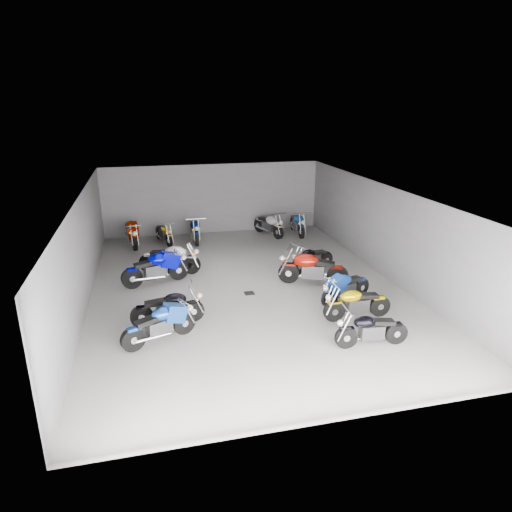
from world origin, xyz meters
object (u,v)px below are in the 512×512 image
at_px(drain_grate, 249,293).
at_px(motorcycle_right_d, 312,269).
at_px(motorcycle_right_b, 357,303).
at_px(motorcycle_back_a, 132,233).
at_px(motorcycle_right_e, 312,259).
at_px(motorcycle_back_b, 164,233).
at_px(motorcycle_back_c, 195,230).
at_px(motorcycle_right_c, 345,287).
at_px(motorcycle_back_f, 298,223).
at_px(motorcycle_right_a, 371,329).
at_px(motorcycle_left_f, 170,259).
at_px(motorcycle_left_e, 156,268).
at_px(motorcycle_left_b, 160,324).
at_px(motorcycle_left_c, 168,308).
at_px(motorcycle_back_e, 269,225).

relative_size(drain_grate, motorcycle_right_d, 0.14).
relative_size(motorcycle_right_b, motorcycle_back_a, 0.86).
height_order(motorcycle_right_e, motorcycle_back_b, motorcycle_right_e).
distance_m(motorcycle_back_b, motorcycle_back_c, 1.35).
height_order(motorcycle_right_c, motorcycle_back_f, motorcycle_back_f).
bearing_deg(motorcycle_back_a, motorcycle_right_a, 111.92).
bearing_deg(motorcycle_right_c, motorcycle_left_f, 29.86).
bearing_deg(motorcycle_left_f, motorcycle_back_a, -139.45).
bearing_deg(motorcycle_right_e, motorcycle_left_e, 67.63).
relative_size(motorcycle_back_a, motorcycle_back_b, 1.29).
bearing_deg(motorcycle_back_f, motorcycle_right_d, 79.81).
relative_size(motorcycle_right_d, motorcycle_right_e, 1.19).
bearing_deg(motorcycle_left_e, motorcycle_right_a, 27.02).
height_order(motorcycle_left_b, motorcycle_left_c, motorcycle_left_b).
bearing_deg(motorcycle_left_f, motorcycle_left_b, 13.60).
xyz_separation_m(motorcycle_right_e, motorcycle_back_b, (-5.06, 4.79, -0.02)).
height_order(motorcycle_left_e, motorcycle_right_c, motorcycle_left_e).
bearing_deg(motorcycle_right_a, motorcycle_left_b, 78.06).
bearing_deg(motorcycle_back_b, motorcycle_left_f, 74.26).
bearing_deg(motorcycle_right_b, motorcycle_left_f, 44.24).
bearing_deg(drain_grate, motorcycle_right_d, 6.22).
bearing_deg(motorcycle_left_c, motorcycle_back_c, 167.22).
bearing_deg(motorcycle_right_e, motorcycle_back_c, 16.33).
relative_size(motorcycle_back_e, motorcycle_back_f, 0.94).
relative_size(motorcycle_right_d, motorcycle_back_b, 1.20).
height_order(drain_grate, motorcycle_back_a, motorcycle_back_a).
xyz_separation_m(motorcycle_right_b, motorcycle_back_e, (-0.19, 8.82, 0.02)).
bearing_deg(motorcycle_right_c, motorcycle_back_f, -30.68).
relative_size(motorcycle_right_a, motorcycle_back_c, 0.88).
distance_m(motorcycle_right_e, motorcycle_back_a, 8.01).
height_order(motorcycle_left_f, motorcycle_back_f, motorcycle_left_f).
height_order(motorcycle_right_a, motorcycle_back_a, motorcycle_back_a).
bearing_deg(motorcycle_right_e, motorcycle_right_b, 156.91).
distance_m(motorcycle_right_b, motorcycle_right_d, 2.75).
height_order(motorcycle_left_b, motorcycle_right_d, motorcycle_right_d).
distance_m(motorcycle_back_b, motorcycle_back_e, 4.76).
distance_m(motorcycle_right_c, motorcycle_right_d, 1.66).
bearing_deg(motorcycle_left_b, motorcycle_right_c, 77.35).
bearing_deg(drain_grate, motorcycle_left_c, -149.80).
height_order(motorcycle_right_a, motorcycle_right_d, motorcycle_right_d).
relative_size(motorcycle_right_e, motorcycle_back_f, 0.86).
height_order(motorcycle_left_e, motorcycle_right_d, motorcycle_right_d).
relative_size(motorcycle_left_b, motorcycle_back_b, 1.06).
bearing_deg(motorcycle_right_b, motorcycle_right_c, -8.84).
relative_size(motorcycle_left_e, motorcycle_right_e, 1.22).
height_order(drain_grate, motorcycle_right_c, motorcycle_right_c).
bearing_deg(motorcycle_right_d, motorcycle_right_a, -154.95).
distance_m(motorcycle_right_b, motorcycle_back_e, 8.82).
bearing_deg(motorcycle_back_e, motorcycle_back_b, -20.20).
bearing_deg(motorcycle_back_a, motorcycle_left_f, 101.97).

